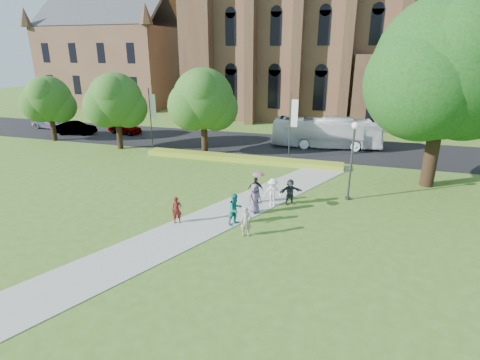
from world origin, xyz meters
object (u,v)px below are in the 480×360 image
(streetlamp, at_px, (352,152))
(car_2, at_px, (50,123))
(car_0, at_px, (125,127))
(pedestrian_0, at_px, (177,210))
(large_tree, at_px, (446,68))
(tour_coach, at_px, (326,133))
(car_1, at_px, (76,128))

(streetlamp, bearing_deg, car_2, 159.36)
(car_0, height_order, pedestrian_0, pedestrian_0)
(large_tree, height_order, tour_coach, large_tree)
(tour_coach, bearing_deg, car_1, 88.72)
(pedestrian_0, bearing_deg, large_tree, 9.30)
(car_2, bearing_deg, large_tree, -99.26)
(large_tree, bearing_deg, car_0, 163.51)
(car_0, distance_m, pedestrian_0, 26.44)
(streetlamp, distance_m, car_0, 29.63)
(streetlamp, relative_size, car_2, 1.05)
(car_0, height_order, car_2, car_0)
(car_1, bearing_deg, car_0, -79.22)
(large_tree, xyz_separation_m, car_1, (-36.83, 7.26, -7.59))
(streetlamp, distance_m, car_1, 33.56)
(tour_coach, relative_size, car_2, 2.19)
(large_tree, bearing_deg, tour_coach, 130.60)
(car_0, relative_size, pedestrian_0, 2.72)
(streetlamp, relative_size, large_tree, 0.40)
(tour_coach, xyz_separation_m, car_0, (-23.46, -0.13, -0.79))
(large_tree, bearing_deg, car_2, 167.49)
(car_1, height_order, car_2, car_1)
(car_2, bearing_deg, streetlamp, -107.39)
(streetlamp, height_order, car_0, streetlamp)
(streetlamp, relative_size, pedestrian_0, 3.33)
(large_tree, xyz_separation_m, car_2, (-42.46, 9.42, -7.62))
(tour_coach, xyz_separation_m, car_2, (-34.35, -0.05, -0.80))
(tour_coach, distance_m, car_2, 34.35)
(car_2, bearing_deg, car_1, -107.73)
(streetlamp, relative_size, tour_coach, 0.48)
(pedestrian_0, bearing_deg, streetlamp, 7.80)
(tour_coach, xyz_separation_m, car_1, (-28.71, -2.21, -0.76))
(car_0, bearing_deg, car_2, 101.42)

